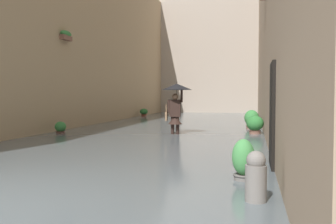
% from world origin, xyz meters
% --- Properties ---
extents(ground_plane, '(64.36, 64.36, 0.00)m').
position_xyz_m(ground_plane, '(0.00, -12.87, 0.00)').
color(ground_plane, gray).
extents(flood_water, '(8.54, 31.74, 0.19)m').
position_xyz_m(flood_water, '(0.00, -12.87, 0.10)').
color(flood_water, '#515B60').
rests_on(flood_water, ground_plane).
extents(building_facade_right, '(2.04, 29.74, 9.14)m').
position_xyz_m(building_facade_right, '(4.77, -12.87, 4.57)').
color(building_facade_right, tan).
rests_on(building_facade_right, ground_plane).
extents(building_facade_far, '(11.34, 1.80, 10.61)m').
position_xyz_m(building_facade_far, '(0.00, -26.64, 5.30)').
color(building_facade_far, '#A89989').
rests_on(building_facade_far, ground_plane).
extents(person_wading, '(1.08, 1.08, 2.06)m').
position_xyz_m(person_wading, '(-0.82, -8.94, 1.47)').
color(person_wading, '#2D2319').
rests_on(person_wading, ground_plane).
extents(potted_plant_far_right, '(0.40, 0.40, 0.62)m').
position_xyz_m(potted_plant_far_right, '(3.32, -8.28, 0.34)').
color(potted_plant_far_right, brown).
rests_on(potted_plant_far_right, ground_plane).
extents(potted_plant_mid_left, '(0.37, 0.37, 0.86)m').
position_xyz_m(potted_plant_mid_left, '(-3.33, -2.11, 0.46)').
color(potted_plant_mid_left, '#66605B').
rests_on(potted_plant_mid_left, ground_plane).
extents(potted_plant_near_right, '(0.52, 0.52, 0.72)m').
position_xyz_m(potted_plant_near_right, '(3.43, -19.28, 0.43)').
color(potted_plant_near_right, brown).
rests_on(potted_plant_near_right, ground_plane).
extents(potted_plant_far_left, '(0.60, 0.60, 0.96)m').
position_xyz_m(potted_plant_far_left, '(-3.43, -11.94, 0.53)').
color(potted_plant_far_left, brown).
rests_on(potted_plant_far_left, ground_plane).
extents(potted_plant_near_left, '(0.61, 0.61, 0.85)m').
position_xyz_m(potted_plant_near_left, '(-3.56, -9.74, 0.49)').
color(potted_plant_near_left, brown).
rests_on(potted_plant_near_left, ground_plane).
extents(mooring_bollard, '(0.28, 0.28, 0.85)m').
position_xyz_m(mooring_bollard, '(-3.52, -0.90, 0.42)').
color(mooring_bollard, slate).
rests_on(mooring_bollard, ground_plane).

